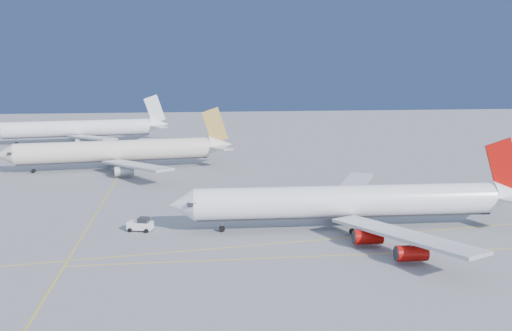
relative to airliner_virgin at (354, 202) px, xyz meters
name	(u,v)px	position (x,y,z in m)	size (l,w,h in m)	color
ground	(309,230)	(-8.21, -0.27, -4.92)	(500.00, 500.00, 0.00)	slate
taxiway_lines	(225,223)	(-22.92, 6.07, -4.91)	(118.86, 140.00, 0.02)	#DFBB0C
airliner_virgin	(354,202)	(0.00, 0.00, 0.00)	(66.05, 59.44, 16.32)	white
airliner_etihad	(120,151)	(-48.82, 64.74, 0.25)	(65.06, 59.61, 17.00)	beige
airliner_third	(82,128)	(-69.29, 121.33, 0.40)	(65.37, 59.68, 17.57)	white
pushback_tug	(141,225)	(-38.30, 2.80, -3.78)	(4.80, 3.60, 2.46)	white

